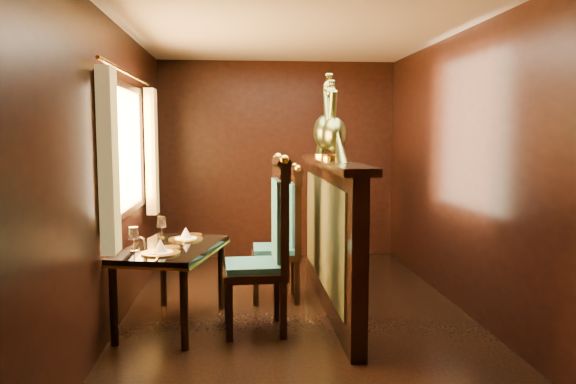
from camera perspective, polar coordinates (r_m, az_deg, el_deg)
name	(u,v)px	position (r m, az deg, el deg)	size (l,w,h in m)	color
ground	(298,318)	(4.97, 0.98, -12.71)	(5.00, 5.00, 0.00)	black
room_shell	(288,135)	(4.72, -0.04, 5.85)	(3.04, 5.04, 2.52)	black
partition	(329,230)	(5.12, 4.23, -3.92)	(0.26, 2.70, 1.36)	black
dining_table	(171,254)	(4.74, -11.78, -6.18)	(0.94, 1.27, 0.87)	black
chair_left	(271,240)	(4.51, -1.78, -4.87)	(0.53, 0.57, 1.43)	black
chair_right	(288,229)	(5.36, 0.00, -3.81)	(0.47, 0.52, 1.31)	black
peacock_left	(334,119)	(4.86, 4.74, 7.37)	(0.22, 0.59, 0.70)	#184838
peacock_right	(326,117)	(5.33, 3.86, 7.63)	(0.24, 0.65, 0.77)	#184838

